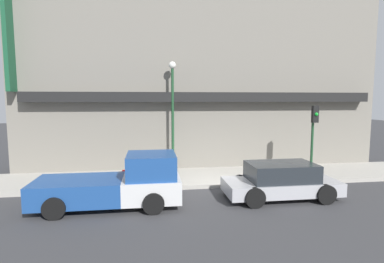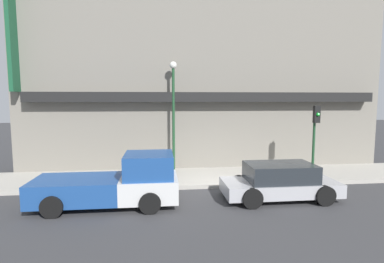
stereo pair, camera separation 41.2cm
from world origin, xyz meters
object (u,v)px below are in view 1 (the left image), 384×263
object	(u,v)px
pickup_truck	(119,184)
parked_car	(281,181)
traffic_light	(314,128)
fire_hydrant	(124,177)
street_lamp	(173,104)

from	to	relation	value
pickup_truck	parked_car	xyz separation A→B (m)	(6.20, 0.00, -0.13)
parked_car	traffic_light	distance (m)	3.99
parked_car	traffic_light	xyz separation A→B (m)	(2.65, 2.34, 1.84)
fire_hydrant	traffic_light	world-z (taller)	traffic_light
pickup_truck	parked_car	bearing A→B (deg)	-1.47
street_lamp	fire_hydrant	bearing A→B (deg)	-137.90
parked_car	street_lamp	xyz separation A→B (m)	(-3.90, 4.37, 2.97)
fire_hydrant	traffic_light	bearing A→B (deg)	0.43
street_lamp	traffic_light	world-z (taller)	street_lamp
parked_car	fire_hydrant	distance (m)	6.62
fire_hydrant	pickup_truck	bearing A→B (deg)	-89.67
street_lamp	pickup_truck	bearing A→B (deg)	-117.82
parked_car	street_lamp	size ratio (longest dim) A/B	0.79
pickup_truck	traffic_light	world-z (taller)	traffic_light
fire_hydrant	street_lamp	bearing A→B (deg)	42.10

